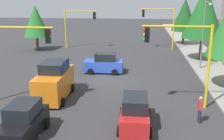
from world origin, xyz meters
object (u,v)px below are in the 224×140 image
(traffic_signal_near_left, at_px, (182,50))
(tree_roadside_far, at_px, (185,15))
(traffic_signal_far_left, at_px, (161,20))
(tree_opposite_side, at_px, (36,21))
(traffic_signal_far_right, at_px, (78,21))
(tree_roadside_mid, at_px, (204,12))
(car_red, at_px, (135,113))
(pedestrian_crossing, at_px, (200,109))
(traffic_signal_near_right, at_px, (17,48))
(car_black, at_px, (23,123))
(car_blue, at_px, (104,64))
(delivery_van_orange, at_px, (54,81))
(street_lamp_curbside, at_px, (204,28))

(traffic_signal_near_left, height_order, tree_roadside_far, tree_roadside_far)
(traffic_signal_far_left, height_order, tree_opposite_side, tree_opposite_side)
(traffic_signal_far_right, distance_m, tree_roadside_mid, 16.85)
(tree_roadside_mid, bearing_deg, car_red, -22.90)
(pedestrian_crossing, bearing_deg, traffic_signal_near_right, -100.78)
(tree_roadside_mid, xyz_separation_m, pedestrian_crossing, (16.34, -3.36, -4.67))
(traffic_signal_far_left, distance_m, car_black, 26.89)
(tree_roadside_mid, height_order, pedestrian_crossing, tree_roadside_mid)
(tree_roadside_mid, xyz_separation_m, car_blue, (6.00, -10.53, -4.69))
(pedestrian_crossing, bearing_deg, car_blue, -145.28)
(traffic_signal_far_left, bearing_deg, pedestrian_crossing, 2.41)
(traffic_signal_far_left, xyz_separation_m, delivery_van_orange, (19.10, -9.09, -2.74))
(car_red, bearing_deg, tree_roadside_mid, 157.10)
(tree_opposite_side, bearing_deg, traffic_signal_far_left, 96.83)
(traffic_signal_far_right, relative_size, tree_roadside_far, 0.78)
(car_blue, bearing_deg, tree_opposite_side, -133.68)
(traffic_signal_near_right, height_order, street_lamp_curbside, street_lamp_curbside)
(traffic_signal_far_left, height_order, traffic_signal_near_left, traffic_signal_near_left)
(traffic_signal_near_right, height_order, pedestrian_crossing, traffic_signal_near_right)
(traffic_signal_near_left, relative_size, traffic_signal_far_right, 1.08)
(traffic_signal_near_left, bearing_deg, traffic_signal_near_right, -90.00)
(traffic_signal_near_right, xyz_separation_m, car_red, (3.26, 8.39, -3.04))
(tree_roadside_mid, height_order, tree_opposite_side, tree_roadside_mid)
(street_lamp_curbside, distance_m, tree_roadside_mid, 4.63)
(delivery_van_orange, bearing_deg, car_red, 55.77)
(traffic_signal_far_left, bearing_deg, street_lamp_curbside, 18.62)
(tree_roadside_mid, bearing_deg, car_blue, -60.32)
(traffic_signal_far_left, xyz_separation_m, car_red, (23.26, -2.99, -3.13))
(street_lamp_curbside, height_order, delivery_van_orange, street_lamp_curbside)
(tree_roadside_far, distance_m, car_red, 28.32)
(tree_opposite_side, xyz_separation_m, car_black, (23.14, 7.69, -3.12))
(traffic_signal_near_left, bearing_deg, car_black, -60.32)
(street_lamp_curbside, xyz_separation_m, car_red, (12.87, -6.49, -3.45))
(street_lamp_curbside, height_order, pedestrian_crossing, street_lamp_curbside)
(car_black, bearing_deg, street_lamp_curbside, 139.69)
(tree_opposite_side, bearing_deg, pedestrian_crossing, 40.92)
(tree_roadside_far, xyz_separation_m, tree_opposite_side, (6.00, -20.50, -0.47))
(street_lamp_curbside, height_order, car_red, street_lamp_curbside)
(traffic_signal_far_right, relative_size, delivery_van_orange, 1.11)
(tree_roadside_mid, distance_m, car_blue, 12.99)
(traffic_signal_near_right, height_order, traffic_signal_far_right, traffic_signal_near_right)
(traffic_signal_far_right, distance_m, tree_opposite_side, 5.72)
(traffic_signal_far_left, bearing_deg, delivery_van_orange, -25.45)
(car_blue, bearing_deg, traffic_signal_far_left, 152.57)
(car_red, relative_size, car_blue, 1.09)
(tree_roadside_far, xyz_separation_m, tree_roadside_mid, (10.00, 0.50, 1.09))
(traffic_signal_far_left, relative_size, delivery_van_orange, 1.19)
(traffic_signal_near_right, xyz_separation_m, tree_roadside_far, (-24.00, 15.18, 0.56))
(traffic_signal_near_right, relative_size, car_red, 1.34)
(traffic_signal_near_right, distance_m, tree_roadside_far, 28.40)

